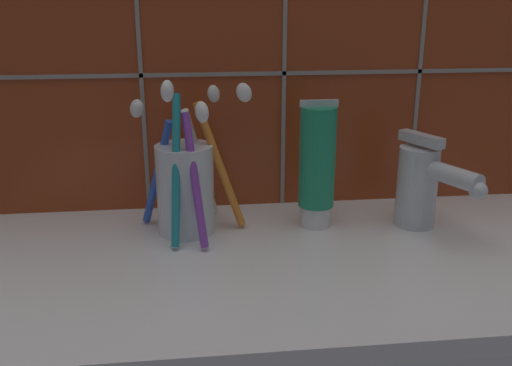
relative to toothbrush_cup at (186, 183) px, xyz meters
The scene contains 5 objects.
sink_counter 15.21cm from the toothbrush_cup, 36.90° to the right, with size 70.42×33.74×2.00cm, color white.
tile_wall_backsplash 22.41cm from the toothbrush_cup, 39.71° to the left, with size 80.42×1.72×50.76cm.
toothbrush_cup is the anchor object (origin of this frame).
toothpaste_tube 15.40cm from the toothbrush_cup, ahead, with size 4.44×4.23×15.31cm.
sink_faucet 27.72cm from the toothbrush_cup, ahead, with size 6.90×11.76×11.28cm.
Camera 1 is at (-10.04, -54.62, 28.52)cm, focal length 40.00 mm.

